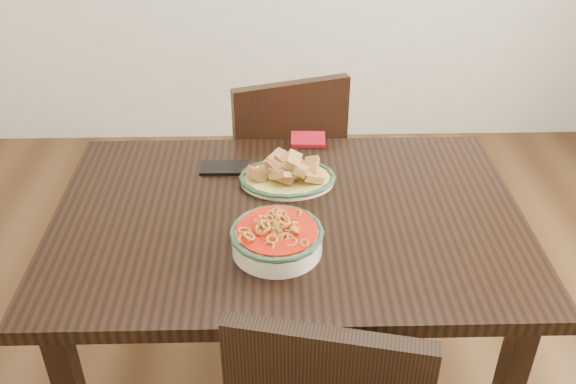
{
  "coord_description": "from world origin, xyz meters",
  "views": [
    {
      "loc": [
        -0.05,
        -1.55,
        1.77
      ],
      "look_at": [
        -0.01,
        -0.08,
        0.81
      ],
      "focal_mm": 40.0,
      "sensor_mm": 36.0,
      "label": 1
    }
  ],
  "objects_px": {
    "chair_far": "(282,166)",
    "noodle_bowl": "(277,236)",
    "dining_table": "(288,240)",
    "fish_plate": "(287,169)",
    "smartphone": "(225,168)"
  },
  "relations": [
    {
      "from": "fish_plate",
      "to": "smartphone",
      "type": "bearing_deg",
      "value": 157.63
    },
    {
      "from": "chair_far",
      "to": "noodle_bowl",
      "type": "xyz_separation_m",
      "value": [
        -0.03,
        -0.84,
        0.29
      ]
    },
    {
      "from": "smartphone",
      "to": "dining_table",
      "type": "bearing_deg",
      "value": -51.97
    },
    {
      "from": "dining_table",
      "to": "smartphone",
      "type": "bearing_deg",
      "value": 127.75
    },
    {
      "from": "fish_plate",
      "to": "noodle_bowl",
      "type": "distance_m",
      "value": 0.33
    },
    {
      "from": "dining_table",
      "to": "chair_far",
      "type": "bearing_deg",
      "value": 90.51
    },
    {
      "from": "dining_table",
      "to": "noodle_bowl",
      "type": "relative_size",
      "value": 5.43
    },
    {
      "from": "fish_plate",
      "to": "smartphone",
      "type": "height_order",
      "value": "fish_plate"
    },
    {
      "from": "smartphone",
      "to": "fish_plate",
      "type": "bearing_deg",
      "value": -22.09
    },
    {
      "from": "fish_plate",
      "to": "dining_table",
      "type": "bearing_deg",
      "value": -90.57
    },
    {
      "from": "dining_table",
      "to": "smartphone",
      "type": "xyz_separation_m",
      "value": [
        -0.19,
        0.25,
        0.09
      ]
    },
    {
      "from": "noodle_bowl",
      "to": "dining_table",
      "type": "bearing_deg",
      "value": 78.4
    },
    {
      "from": "chair_far",
      "to": "smartphone",
      "type": "relative_size",
      "value": 5.98
    },
    {
      "from": "dining_table",
      "to": "smartphone",
      "type": "distance_m",
      "value": 0.32
    },
    {
      "from": "chair_far",
      "to": "noodle_bowl",
      "type": "relative_size",
      "value": 3.71
    }
  ]
}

